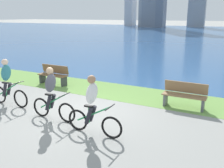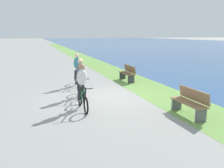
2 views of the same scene
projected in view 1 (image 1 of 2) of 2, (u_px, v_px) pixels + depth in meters
name	position (u px, v px, depth m)	size (l,w,h in m)	color
ground_plane	(77.00, 112.00, 8.41)	(300.00, 300.00, 0.00)	gray
grass_strip_bayside	(113.00, 91.00, 10.76)	(120.00, 2.26, 0.01)	#6B9947
bay_water_surface	(211.00, 35.00, 41.24)	(300.00, 68.98, 0.00)	#2D568C
cyclist_lead	(93.00, 105.00, 6.65)	(1.70, 0.52, 1.66)	black
cyclist_trailing	(52.00, 94.00, 7.62)	(1.64, 0.52, 1.67)	black
cyclist_distant_rear	(7.00, 83.00, 8.84)	(1.74, 0.52, 1.70)	black
bench_near_path	(54.00, 75.00, 11.72)	(1.50, 0.47, 0.90)	brown
bench_far_along_path	(185.00, 95.00, 8.74)	(1.50, 0.47, 0.90)	olive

